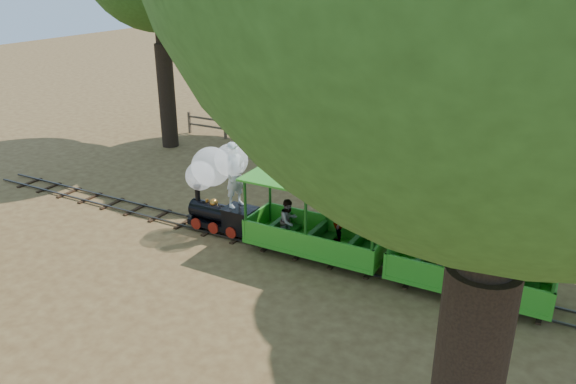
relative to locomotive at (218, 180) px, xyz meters
The scene contains 10 objects.
ground 2.37m from the locomotive, ahead, with size 90.00×90.00×0.00m, color olive.
track 2.32m from the locomotive, ahead, with size 22.00×1.00×0.10m.
locomotive is the anchor object (origin of this frame).
carriage_front 3.21m from the locomotive, ahead, with size 3.91×1.60×2.03m.
carriage_rear 7.15m from the locomotive, ahead, with size 3.91×1.60×2.03m.
fence 8.18m from the locomotive, 77.51° to the left, with size 18.10×0.10×1.00m.
shrub_west 9.40m from the locomotive, 99.99° to the left, with size 2.02×1.56×1.40m, color #2D6B1E.
shrub_mid_w 9.54m from the locomotive, 75.75° to the left, with size 2.54×1.95×1.76m, color #2D6B1E.
shrub_mid_e 10.10m from the locomotive, 66.28° to the left, with size 2.24×1.73×1.55m, color #2D6B1E.
shrub_east 12.05m from the locomotive, 50.07° to the left, with size 2.24×1.72×1.55m, color #2D6B1E.
Camera 1 is at (7.09, -12.07, 7.25)m, focal length 35.00 mm.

